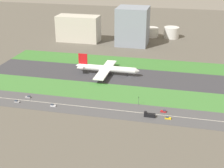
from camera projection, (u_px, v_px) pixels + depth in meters
ground_plane at (129, 76)px, 319.44m from camera, size 800.00×800.00×0.00m
runway at (129, 76)px, 319.42m from camera, size 280.00×46.00×0.10m
grass_median_north at (136, 63)px, 356.25m from camera, size 280.00×36.00×0.10m
grass_median_south at (121, 93)px, 282.59m from camera, size 280.00×36.00×0.10m
highway at (112, 110)px, 253.85m from camera, size 280.00×28.00×0.10m
highway_centerline at (112, 110)px, 253.82m from camera, size 266.00×0.50×0.01m
airliner at (106, 69)px, 322.03m from camera, size 65.00×56.00×19.70m
car_2 at (17, 101)px, 265.60m from camera, size 4.40×1.80×2.00m
car_0 at (28, 97)px, 273.50m from camera, size 4.40×1.80×2.00m
car_4 at (164, 111)px, 249.73m from camera, size 4.40×1.80×2.00m
car_3 at (53, 105)px, 258.97m from camera, size 4.40×1.80×2.00m
truck_0 at (149, 115)px, 242.52m from camera, size 8.40×2.50×4.00m
car_1 at (168, 118)px, 239.94m from camera, size 4.40×1.80×2.00m
traffic_light at (139, 100)px, 259.98m from camera, size 0.36×0.50×7.20m
terminal_building at (78, 28)px, 434.35m from camera, size 55.87×24.70×33.80m
hangar_building at (133, 26)px, 416.30m from camera, size 39.20×36.75×47.63m
fuel_tank_west at (151, 32)px, 459.41m from camera, size 19.59×19.59×12.79m
fuel_tank_centre at (171, 32)px, 453.10m from camera, size 20.85×20.85×15.01m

